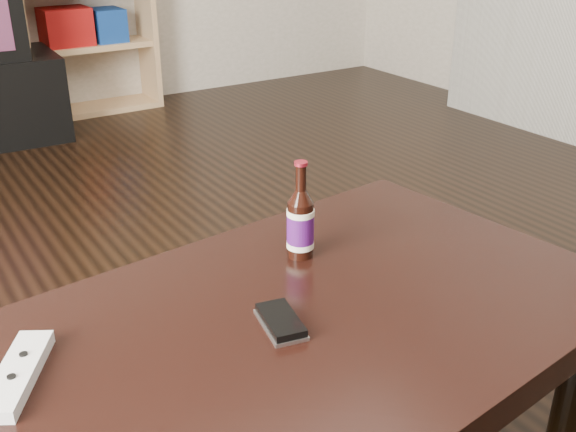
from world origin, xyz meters
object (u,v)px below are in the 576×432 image
beer_bottle (300,224)px  remote (18,374)px  coffee_table (290,349)px  phone (281,322)px

beer_bottle → remote: 0.60m
coffee_table → remote: remote is taller
beer_bottle → phone: (-0.17, -0.20, -0.06)m
coffee_table → beer_bottle: 0.27m
coffee_table → remote: 0.45m
beer_bottle → phone: bearing=-131.0°
beer_bottle → remote: bearing=-170.0°
coffee_table → phone: phone is taller
phone → remote: remote is taller
coffee_table → beer_bottle: bearing=51.9°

